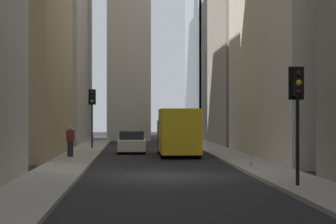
% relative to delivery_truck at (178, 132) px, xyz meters
% --- Properties ---
extents(ground_plane, '(135.00, 135.00, 0.00)m').
position_rel_delivery_truck_xyz_m(ground_plane, '(-12.12, 1.40, -1.46)').
color(ground_plane, black).
extents(sidewalk_right, '(90.00, 2.20, 0.14)m').
position_rel_delivery_truck_xyz_m(sidewalk_right, '(-12.12, 5.90, -1.39)').
color(sidewalk_right, gray).
rests_on(sidewalk_right, ground_plane).
extents(sidewalk_left, '(90.00, 2.20, 0.14)m').
position_rel_delivery_truck_xyz_m(sidewalk_left, '(-12.12, -3.10, -1.39)').
color(sidewalk_left, gray).
rests_on(sidewalk_left, ground_plane).
extents(delivery_truck, '(6.46, 2.25, 2.84)m').
position_rel_delivery_truck_xyz_m(delivery_truck, '(0.00, 0.00, 0.00)').
color(delivery_truck, yellow).
rests_on(delivery_truck, ground_plane).
extents(sedan_white, '(4.30, 1.78, 1.42)m').
position_rel_delivery_truck_xyz_m(sedan_white, '(3.47, 2.80, -0.80)').
color(sedan_white, silver).
rests_on(sedan_white, ground_plane).
extents(traffic_light_foreground, '(0.43, 0.52, 3.92)m').
position_rel_delivery_truck_xyz_m(traffic_light_foreground, '(-16.99, -2.66, 1.56)').
color(traffic_light_foreground, black).
rests_on(traffic_light_foreground, sidewalk_left).
extents(traffic_light_midblock, '(0.43, 0.52, 4.19)m').
position_rel_delivery_truck_xyz_m(traffic_light_midblock, '(6.78, 5.62, 1.76)').
color(traffic_light_midblock, black).
rests_on(traffic_light_midblock, sidewalk_right).
extents(pedestrian, '(0.26, 0.44, 1.75)m').
position_rel_delivery_truck_xyz_m(pedestrian, '(-2.27, 6.24, -0.37)').
color(pedestrian, black).
rests_on(pedestrian, sidewalk_right).
extents(discarded_bottle, '(0.07, 0.07, 0.27)m').
position_rel_delivery_truck_xyz_m(discarded_bottle, '(-9.63, -2.57, -1.21)').
color(discarded_bottle, '#999EA3').
rests_on(discarded_bottle, sidewalk_left).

